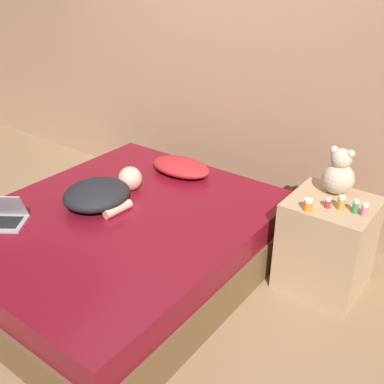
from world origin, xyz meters
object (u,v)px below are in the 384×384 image
Objects in this scene: teddy_bear at (339,174)px; bottle_amber at (341,203)px; bottle_green at (355,207)px; laptop at (0,217)px; bottle_pink at (365,210)px; pillow at (181,167)px; person_lying at (102,192)px; bottle_red at (328,203)px; bottle_orange at (308,205)px.

teddy_bear is 0.22m from bottle_amber.
bottle_amber is 0.08m from bottle_green.
bottle_pink reaches higher than laptop.
bottle_pink reaches higher than pillow.
bottle_amber is at bearing -175.32° from bottle_green.
bottle_amber is (1.40, 0.56, 0.14)m from person_lying.
person_lying is 1.64m from bottle_pink.
laptop reaches higher than pillow.
bottle_pink is at bearing 24.24° from person_lying.
laptop is 1.98m from bottle_red.
laptop is 4.83× the size of bottle_pink.
pillow is 1.22m from bottle_red.
bottle_pink is (0.05, -0.00, -0.00)m from bottle_green.
teddy_bear is 0.33m from bottle_orange.
bottle_amber is 0.19m from bottle_orange.
bottle_amber reaches higher than bottle_pink.
bottle_green is at bearing 179.80° from bottle_pink.
bottle_red is (-0.15, -0.03, -0.01)m from bottle_green.
teddy_bear is (1.17, 0.06, 0.25)m from pillow.
laptop is at bearing -146.90° from bottle_amber.
bottle_green is at bearing 30.41° from bottle_orange.
bottle_pink is at bearing 9.52° from bottle_red.
person_lying is 7.43× the size of bottle_amber.
laptop is 2.12m from bottle_green.
person_lying is at bearing -159.78° from bottle_pink.
teddy_bear is 3.53× the size of bottle_amber.
bottle_pink is (1.40, -0.11, 0.16)m from pillow.
bottle_red is (1.33, 0.53, 0.13)m from person_lying.
teddy_bear is 0.23m from bottle_red.
teddy_bear reaches higher than person_lying.
teddy_bear is at bearing 135.02° from bottle_green.
bottle_pink reaches higher than bottle_red.
pillow is 1.66× the size of teddy_bear.
bottle_green reaches higher than bottle_pink.
bottle_amber is at bearing -62.23° from teddy_bear.
teddy_bear is (1.30, 0.74, 0.23)m from person_lying.
pillow is at bearing 172.95° from bottle_red.
bottle_orange is at bearing -2.55° from laptop.
bottle_orange reaches higher than pillow.
bottle_green is (1.48, 0.56, 0.14)m from person_lying.
laptop is at bearing -147.93° from bottle_green.
bottle_amber reaches higher than bottle_red.
person_lying is at bearing -160.99° from bottle_orange.
bottle_green is 1.41× the size of bottle_red.
laptop is at bearing -147.69° from bottle_orange.
bottle_green reaches higher than laptop.
pillow is at bearing -177.00° from teddy_bear.
teddy_bear is 0.26m from bottle_green.
bottle_amber is (1.71, 1.12, 0.17)m from laptop.
laptop reaches higher than person_lying.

